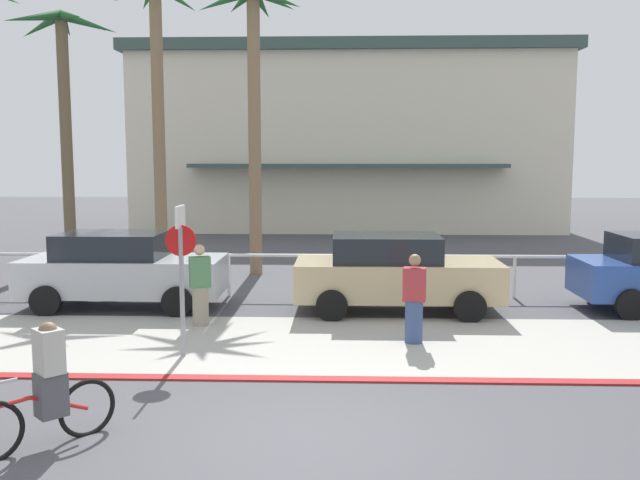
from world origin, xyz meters
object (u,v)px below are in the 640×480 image
stop_sign_bike_lane (181,259)px  pedestrian_1 (414,303)px  palm_tree_3 (157,66)px  cyclist_red_0 (47,388)px  pedestrian_0 (200,289)px  car_tan_2 (395,273)px  palm_tree_4 (253,56)px  car_silver_1 (122,269)px  palm_tree_2 (64,75)px

stop_sign_bike_lane → pedestrian_1: bearing=13.5°
palm_tree_3 → cyclist_red_0: 14.11m
pedestrian_0 → cyclist_red_0: bearing=-95.8°
car_tan_2 → pedestrian_1: 2.55m
stop_sign_bike_lane → pedestrian_1: (3.98, 0.96, -0.92)m
palm_tree_4 → pedestrian_1: 9.93m
palm_tree_4 → car_silver_1: palm_tree_4 is taller
car_tan_2 → pedestrian_0: bearing=-160.8°
cyclist_red_0 → palm_tree_2: bearing=110.8°
stop_sign_bike_lane → palm_tree_3: size_ratio=0.30×
palm_tree_3 → car_tan_2: size_ratio=1.93×
palm_tree_2 → palm_tree_4: size_ratio=0.97×
palm_tree_3 → pedestrian_0: 9.25m
cyclist_red_0 → car_silver_1: bearing=101.6°
car_tan_2 → car_silver_1: bearing=177.6°
pedestrian_0 → pedestrian_1: pedestrian_0 is taller
stop_sign_bike_lane → palm_tree_4: bearing=89.0°
stop_sign_bike_lane → car_tan_2: size_ratio=0.58×
car_silver_1 → pedestrian_0: (2.11, -1.64, -0.11)m
palm_tree_3 → car_tan_2: palm_tree_3 is taller
car_silver_1 → pedestrian_1: car_silver_1 is taller
palm_tree_2 → cyclist_red_0: size_ratio=5.24×
palm_tree_4 → pedestrian_0: size_ratio=4.92×
car_silver_1 → palm_tree_3: bearing=95.7°
palm_tree_4 → stop_sign_bike_lane: bearing=-91.0°
stop_sign_bike_lane → pedestrian_0: (-0.14, 2.12, -0.92)m
car_silver_1 → palm_tree_2: bearing=120.1°
palm_tree_2 → car_tan_2: bearing=-34.4°
palm_tree_3 → pedestrian_1: palm_tree_3 is taller
pedestrian_0 → pedestrian_1: size_ratio=1.01×
palm_tree_4 → cyclist_red_0: palm_tree_4 is taller
palm_tree_2 → car_tan_2: size_ratio=1.79×
stop_sign_bike_lane → car_tan_2: stop_sign_bike_lane is taller
cyclist_red_0 → pedestrian_0: bearing=84.2°
pedestrian_0 → pedestrian_1: 4.28m
palm_tree_3 → car_silver_1: size_ratio=1.93×
stop_sign_bike_lane → palm_tree_2: size_ratio=0.33×
palm_tree_3 → palm_tree_4: bearing=-16.7°
stop_sign_bike_lane → palm_tree_4: (0.15, 8.35, 4.48)m
car_silver_1 → pedestrian_1: size_ratio=2.69×
car_silver_1 → car_tan_2: 6.08m
cyclist_red_0 → pedestrian_0: size_ratio=0.91×
pedestrian_0 → car_silver_1: bearing=142.1°
car_tan_2 → pedestrian_0: size_ratio=2.67×
palm_tree_4 → pedestrian_1: size_ratio=4.95×
palm_tree_4 → cyclist_red_0: (-0.88, -12.01, -5.47)m
stop_sign_bike_lane → palm_tree_3: (-2.80, 9.24, 4.36)m
stop_sign_bike_lane → palm_tree_4: 9.48m
palm_tree_2 → pedestrian_0: palm_tree_2 is taller
cyclist_red_0 → pedestrian_1: size_ratio=0.92×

